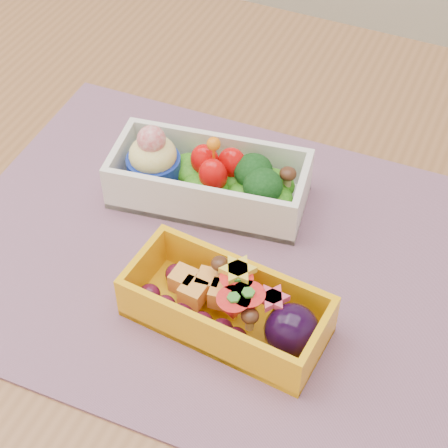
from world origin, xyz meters
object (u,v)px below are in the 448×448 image
at_px(table, 206,291).
at_px(bento_yellow, 230,307).
at_px(placemat, 214,254).
at_px(bento_white, 208,178).

xyz_separation_m(table, bento_yellow, (0.07, -0.10, 0.13)).
distance_m(table, bento_yellow, 0.17).
relative_size(placemat, bento_white, 2.45).
bearing_deg(bento_yellow, bento_white, 126.42).
bearing_deg(table, bento_white, 108.24).
height_order(bento_white, bento_yellow, bento_white).
xyz_separation_m(bento_white, bento_yellow, (0.08, -0.13, -0.00)).
relative_size(table, bento_white, 6.08).
distance_m(table, bento_white, 0.13).
relative_size(table, placemat, 2.48).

